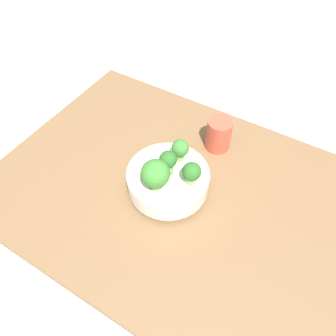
% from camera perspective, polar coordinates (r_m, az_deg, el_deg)
% --- Properties ---
extents(ground_plane, '(6.00, 6.00, 0.00)m').
position_cam_1_polar(ground_plane, '(0.91, 1.85, -5.14)').
color(ground_plane, silver).
extents(table, '(1.00, 0.71, 0.03)m').
position_cam_1_polar(table, '(0.90, 1.87, -4.52)').
color(table, brown).
rests_on(table, ground_plane).
extents(bowl, '(0.21, 0.21, 0.07)m').
position_cam_1_polar(bowl, '(0.85, 0.00, -2.14)').
color(bowl, silver).
rests_on(bowl, table).
extents(broccoli_floret_center, '(0.04, 0.04, 0.07)m').
position_cam_1_polar(broccoli_floret_center, '(0.80, 0.00, 1.13)').
color(broccoli_floret_center, '#6BA34C').
rests_on(broccoli_floret_center, bowl).
extents(broccoli_floret_front, '(0.07, 0.07, 0.09)m').
position_cam_1_polar(broccoli_floret_front, '(0.76, -2.21, -1.05)').
color(broccoli_floret_front, '#7AB256').
rests_on(broccoli_floret_front, bowl).
extents(broccoli_floret_back, '(0.05, 0.05, 0.07)m').
position_cam_1_polar(broccoli_floret_back, '(0.83, 2.16, 3.35)').
color(broccoli_floret_back, '#7AB256').
rests_on(broccoli_floret_back, bowl).
extents(broccoli_floret_right, '(0.05, 0.05, 0.06)m').
position_cam_1_polar(broccoli_floret_right, '(0.79, 4.13, -0.79)').
color(broccoli_floret_right, '#7AB256').
rests_on(broccoli_floret_right, bowl).
extents(cup, '(0.07, 0.07, 0.10)m').
position_cam_1_polar(cup, '(0.97, 8.82, 5.82)').
color(cup, '#C64C38').
rests_on(cup, table).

